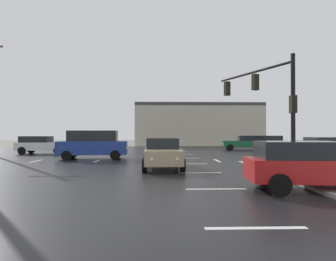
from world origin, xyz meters
TOP-DOWN VIEW (x-y plane):
  - ground_plane at (0.00, 0.00)m, footprint 120.00×120.00m
  - road_asphalt at (0.00, 0.00)m, footprint 44.00×44.00m
  - snow_strip_curbside at (5.00, -4.00)m, footprint 4.00×1.60m
  - lane_markings at (1.20, -1.38)m, footprint 36.15×36.15m
  - traffic_signal_mast at (4.24, -3.19)m, footprint 2.65×5.92m
  - fire_hydrant at (5.48, -6.02)m, footprint 0.48×0.26m
  - strip_building_background at (4.23, 27.80)m, footprint 19.55×8.00m
  - sedan_tan at (-1.72, -4.08)m, footprint 2.12×4.58m
  - sedan_white at (-12.38, 7.00)m, footprint 4.56×2.07m
  - sedan_silver at (10.62, 12.37)m, footprint 4.56×2.08m
  - suv_blue at (-6.63, 1.61)m, footprint 4.93×2.41m
  - sedan_grey at (8.81, -0.44)m, footprint 4.67×2.39m
  - sedan_red at (3.06, -10.37)m, footprint 4.65×2.33m
  - sedan_green at (7.49, 12.27)m, footprint 4.68×2.43m

SIDE VIEW (x-z plane):
  - ground_plane at x=0.00m, z-range 0.00..0.00m
  - road_asphalt at x=0.00m, z-range 0.00..0.02m
  - lane_markings at x=1.20m, z-range 0.02..0.03m
  - snow_strip_curbside at x=5.00m, z-range 0.14..0.20m
  - fire_hydrant at x=5.48m, z-range 0.14..0.93m
  - sedan_tan at x=-1.72m, z-range 0.06..1.64m
  - sedan_white at x=-12.38m, z-range 0.06..1.64m
  - sedan_silver at x=10.62m, z-range 0.06..1.64m
  - sedan_grey at x=8.81m, z-range 0.06..1.64m
  - sedan_red at x=3.06m, z-range 0.06..1.64m
  - sedan_green at x=7.49m, z-range 0.06..1.64m
  - suv_blue at x=-6.63m, z-range 0.08..2.11m
  - strip_building_background at x=4.23m, z-range 0.00..6.50m
  - traffic_signal_mast at x=4.24m, z-range 1.17..6.97m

